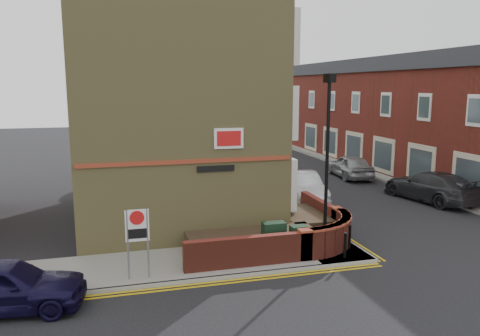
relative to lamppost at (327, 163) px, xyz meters
name	(u,v)px	position (x,y,z in m)	size (l,w,h in m)	color
ground	(295,271)	(-1.60, -1.20, -3.34)	(120.00, 120.00, 0.00)	black
pavement_corner	(183,264)	(-5.10, 0.30, -3.28)	(13.00, 3.00, 0.12)	gray
pavement_main	(233,177)	(0.40, 14.80, -3.28)	(2.00, 32.00, 0.12)	gray
pavement_far	(404,177)	(11.40, 11.80, -3.28)	(4.00, 40.00, 0.12)	gray
kerb_side	(190,281)	(-5.10, -1.20, -3.28)	(13.00, 0.15, 0.12)	gray
kerb_main_near	(247,176)	(1.40, 14.80, -3.28)	(0.15, 32.00, 0.12)	gray
kerb_main_far	(377,178)	(9.40, 11.80, -3.28)	(0.15, 40.00, 0.12)	gray
yellow_lines_side	(191,286)	(-5.10, -1.45, -3.34)	(13.00, 0.28, 0.01)	gold
yellow_lines_main	(251,177)	(1.65, 14.80, -3.34)	(0.28, 32.00, 0.01)	gold
corner_building	(173,81)	(-4.44, 6.80, 2.88)	(8.95, 10.40, 13.60)	#96894F
garden_wall	(270,246)	(-1.60, 1.30, -3.34)	(6.80, 6.00, 1.20)	maroon
lamppost	(327,163)	(0.00, 0.00, 0.00)	(0.25, 0.50, 6.30)	black
utility_cabinet_large	(274,239)	(-1.90, 0.10, -2.62)	(0.80, 0.45, 1.20)	black
utility_cabinet_small	(298,241)	(-1.10, -0.20, -2.67)	(0.55, 0.40, 1.10)	black
bollard_near	(345,245)	(0.40, -0.80, -2.77)	(0.11, 0.11, 0.90)	black
bollard_far	(350,237)	(1.00, 0.00, -2.77)	(0.11, 0.11, 0.90)	black
zone_sign	(137,231)	(-6.60, -0.70, -1.70)	(0.72, 0.07, 2.20)	slate
far_terrace	(393,113)	(12.90, 15.80, 0.70)	(5.40, 30.40, 8.00)	maroon
far_terrace_cream	(289,103)	(12.90, 36.80, 0.71)	(5.40, 12.40, 8.00)	#C2B2A0
tree_near	(241,108)	(0.40, 12.85, 1.36)	(3.64, 3.65, 6.70)	#382B1E
tree_mid	(213,97)	(0.40, 20.85, 1.85)	(4.03, 4.03, 7.42)	#382B1E
tree_far	(195,98)	(0.40, 28.85, 1.57)	(3.81, 3.81, 7.00)	#382B1E
traffic_light_assembly	(211,125)	(0.80, 23.80, -0.56)	(0.20, 0.16, 4.20)	black
navy_hatchback	(4,286)	(-10.20, -1.70, -2.62)	(1.71, 4.25, 1.45)	black
silver_car_near	(302,187)	(2.37, 7.69, -2.58)	(1.61, 4.62, 1.52)	#B4B7BC
red_car_main	(262,162)	(2.90, 16.23, -2.59)	(2.49, 5.41, 1.50)	#9F2511
grey_car_far	(431,186)	(8.90, 5.87, -2.55)	(2.21, 5.45, 1.58)	#2B2C30
silver_car_far	(350,166)	(7.92, 12.80, -2.57)	(1.82, 4.53, 1.54)	gray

